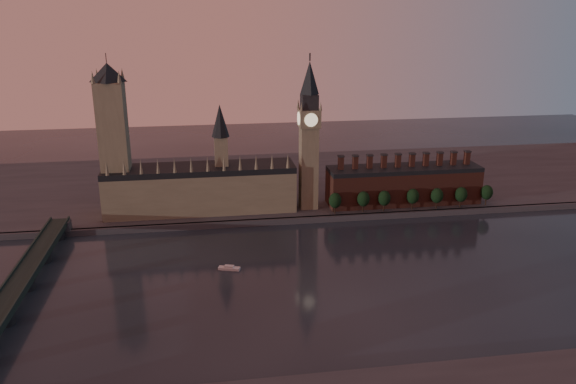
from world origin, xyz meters
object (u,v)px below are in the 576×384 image
object	(u,v)px
big_ben	(309,134)
river_boat	(229,268)
westminster_bridge	(14,295)
victoria_tower	(114,136)

from	to	relation	value
big_ben	river_boat	distance (m)	118.55
westminster_bridge	river_boat	xyz separation A→B (m)	(104.33, 27.56, -6.51)
victoria_tower	river_boat	distance (m)	127.73
victoria_tower	big_ben	distance (m)	130.12
victoria_tower	westminster_bridge	xyz separation A→B (m)	(-35.00, -117.70, -51.65)
big_ben	westminster_bridge	world-z (taller)	big_ben
victoria_tower	river_boat	bearing A→B (deg)	-52.43
river_boat	big_ben	bearing A→B (deg)	71.91
westminster_bridge	river_boat	world-z (taller)	westminster_bridge
westminster_bridge	river_boat	distance (m)	108.10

